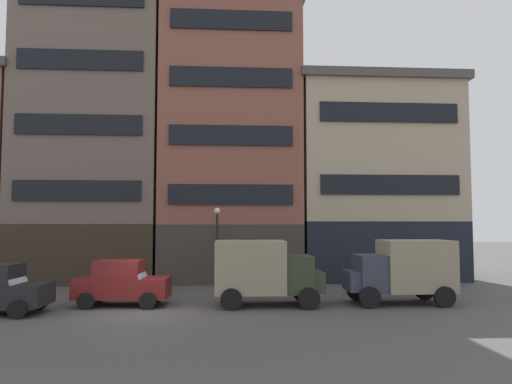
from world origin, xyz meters
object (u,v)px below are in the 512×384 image
(delivery_truck_near, at_px, (264,270))
(sedan_light, at_px, (122,283))
(streetlamp_curbside, at_px, (217,236))
(delivery_truck_far, at_px, (402,269))

(delivery_truck_near, height_order, sedan_light, delivery_truck_near)
(delivery_truck_near, distance_m, streetlamp_curbside, 5.71)
(sedan_light, bearing_deg, streetlamp_curbside, 51.97)
(delivery_truck_far, distance_m, sedan_light, 11.52)
(sedan_light, bearing_deg, delivery_truck_far, -1.74)
(delivery_truck_near, relative_size, sedan_light, 1.16)
(delivery_truck_near, relative_size, delivery_truck_far, 1.01)
(delivery_truck_far, xyz_separation_m, streetlamp_curbside, (-7.75, 5.15, 1.25))
(delivery_truck_far, bearing_deg, sedan_light, 178.26)
(streetlamp_curbside, bearing_deg, sedan_light, -128.03)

